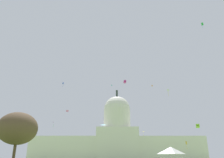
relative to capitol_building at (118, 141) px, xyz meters
The scene contains 15 objects.
capitol_building is the anchor object (origin of this frame).
event_tent 114.17m from the capitol_building, 82.04° to the right, with size 7.35×5.66×5.95m.
tree_west_mid 136.05m from the capitol_building, 102.31° to the right, with size 12.17×12.46×13.66m.
kite_orange_high 55.25m from the capitol_building, 46.19° to the right, with size 0.87×0.94×1.22m.
kite_green_high 120.98m from the capitol_building, 71.85° to the right, with size 1.07×0.63×2.59m.
kite_white_mid 107.06m from the capitol_building, 79.93° to the right, with size 1.07×1.10×3.11m.
kite_turquoise_high 48.08m from the capitol_building, 100.56° to the right, with size 0.80×0.83×0.79m.
kite_magenta_mid 104.15m from the capitol_building, 89.39° to the right, with size 1.16×1.21×1.26m.
kite_pink_mid 103.29m from the capitol_building, 102.79° to the right, with size 1.02×0.17×0.80m.
kite_gold_low 92.54m from the capitol_building, 71.56° to the right, with size 0.78×0.58×3.46m.
kite_blue_high 68.93m from the capitol_building, 130.77° to the right, with size 1.00×0.97×3.22m.
kite_lime_low 124.60m from the capitol_building, 79.85° to the right, with size 1.22×1.26×1.13m.
kite_cyan_low 126.70m from the capitol_building, 93.10° to the right, with size 1.50×0.62×0.33m.
kite_yellow_low 83.92m from the capitol_building, 82.51° to the right, with size 1.35×1.39×2.46m.
kite_violet_mid 69.83m from the capitol_building, 124.25° to the right, with size 1.29×1.42×2.84m.
Camera 1 is at (-4.79, -27.04, 1.76)m, focal length 35.76 mm.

